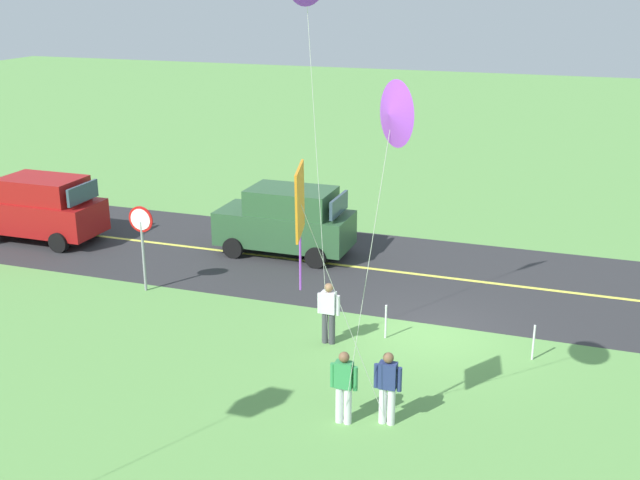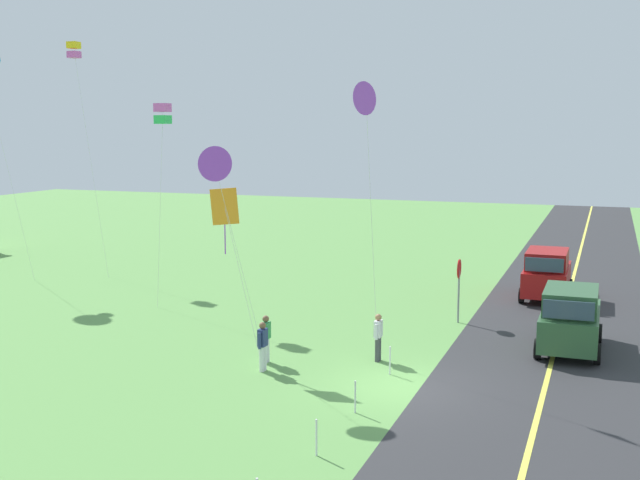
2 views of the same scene
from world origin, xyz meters
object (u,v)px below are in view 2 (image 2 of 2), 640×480
at_px(person_child_watcher, 378,336).
at_px(kite_orange_near, 74,51).
at_px(person_adult_near, 266,337).
at_px(kite_blue_mid, 225,209).
at_px(car_suv_foreground, 570,318).
at_px(person_adult_companion, 263,345).
at_px(car_parked_east_near, 547,273).
at_px(kite_yellow_high, 366,99).
at_px(kite_green_far, 163,114).
at_px(kite_red_low, 215,164).
at_px(stop_sign, 459,278).

distance_m(person_child_watcher, kite_orange_near, 26.17).
distance_m(person_adult_near, kite_blue_mid, 4.46).
distance_m(car_suv_foreground, person_adult_companion, 10.76).
height_order(car_suv_foreground, person_adult_near, car_suv_foreground).
distance_m(car_parked_east_near, kite_blue_mid, 16.72).
relative_size(person_adult_companion, kite_yellow_high, 0.17).
height_order(kite_yellow_high, kite_green_far, kite_yellow_high).
bearing_deg(kite_red_low, kite_blue_mid, 15.53).
relative_size(person_adult_companion, kite_blue_mid, 0.28).
distance_m(car_parked_east_near, stop_sign, 6.60).
height_order(kite_blue_mid, kite_yellow_high, kite_yellow_high).
bearing_deg(kite_green_far, kite_orange_near, 53.86).
bearing_deg(kite_yellow_high, car_suv_foreground, -64.45).
bearing_deg(person_child_watcher, kite_yellow_high, 14.25).
relative_size(person_child_watcher, kite_blue_mid, 0.28).
height_order(car_suv_foreground, person_child_watcher, car_suv_foreground).
bearing_deg(kite_orange_near, kite_green_far, -126.14).
bearing_deg(kite_yellow_high, stop_sign, -20.15).
distance_m(person_adult_companion, kite_green_far, 12.92).
distance_m(stop_sign, kite_blue_mid, 10.35).
height_order(stop_sign, kite_orange_near, kite_orange_near).
xyz_separation_m(stop_sign, person_adult_near, (-7.65, 4.96, -0.94)).
bearing_deg(person_adult_companion, stop_sign, -77.43).
xyz_separation_m(kite_yellow_high, kite_green_far, (4.53, 10.33, -0.36)).
bearing_deg(kite_red_low, kite_yellow_high, -53.56).
height_order(car_parked_east_near, kite_yellow_high, kite_yellow_high).
bearing_deg(kite_yellow_high, car_parked_east_near, -23.53).
xyz_separation_m(car_parked_east_near, kite_red_low, (-14.65, 9.10, 5.42)).
xyz_separation_m(kite_red_low, kite_blue_mid, (1.44, 0.40, -1.56)).
bearing_deg(stop_sign, car_suv_foreground, -121.84).
distance_m(person_adult_near, kite_red_low, 5.94).
bearing_deg(stop_sign, kite_green_far, 95.93).
relative_size(kite_yellow_high, kite_orange_near, 0.75).
height_order(kite_blue_mid, kite_orange_near, kite_orange_near).
bearing_deg(car_parked_east_near, kite_red_low, 148.16).
relative_size(person_adult_companion, kite_orange_near, 0.13).
height_order(stop_sign, kite_yellow_high, kite_yellow_high).
height_order(kite_green_far, kite_orange_near, kite_orange_near).
relative_size(kite_red_low, kite_yellow_high, 0.78).
relative_size(car_parked_east_near, stop_sign, 1.72).
height_order(person_child_watcher, kite_orange_near, kite_orange_near).
distance_m(car_suv_foreground, person_child_watcher, 6.86).
distance_m(kite_blue_mid, kite_orange_near, 21.45).
bearing_deg(kite_red_low, person_adult_near, -46.05).
bearing_deg(car_parked_east_near, kite_orange_near, 90.27).
distance_m(person_adult_companion, person_child_watcher, 3.91).
height_order(car_suv_foreground, kite_yellow_high, kite_yellow_high).
xyz_separation_m(kite_red_low, kite_yellow_high, (2.96, -4.01, 2.05)).
relative_size(car_suv_foreground, person_child_watcher, 2.75).
bearing_deg(kite_blue_mid, car_suv_foreground, -67.02).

